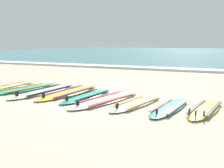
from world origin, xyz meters
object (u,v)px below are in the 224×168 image
Objects in this scene: surfboard_2 at (45,91)px; surfboard_4 at (87,96)px; surfboard_1 at (26,89)px; surfboard_3 at (69,92)px; surfboard_8 at (205,109)px; surfboard_7 at (170,107)px; surfboard_6 at (137,103)px; surfboard_5 at (107,99)px; surfboard_0 at (10,87)px.

surfboard_2 is 1.24× the size of surfboard_4.
surfboard_1 is at bearing 175.49° from surfboard_2.
surfboard_3 is 1.32× the size of surfboard_8.
surfboard_1 is at bearing 173.97° from surfboard_7.
surfboard_6 is (2.87, -0.31, 0.00)m from surfboard_2.
surfboard_1 and surfboard_6 have the same top height.
surfboard_7 is (0.76, -0.10, 0.00)m from surfboard_6.
surfboard_4 and surfboard_5 have the same top height.
surfboard_6 and surfboard_8 have the same top height.
surfboard_2 is at bearing -4.51° from surfboard_1.
surfboard_1 is at bearing 173.36° from surfboard_5.
surfboard_1 is 3.66m from surfboard_6.
surfboard_5 and surfboard_6 have the same top height.
surfboard_6 is 0.77m from surfboard_7.
surfboard_4 is (2.22, -0.17, 0.00)m from surfboard_1.
surfboard_0 is 1.12× the size of surfboard_7.
surfboard_2 is 1.02× the size of surfboard_5.
surfboard_4 is 1.08× the size of surfboard_7.
surfboard_6 is at bearing -7.76° from surfboard_4.
surfboard_2 is 1.33× the size of surfboard_7.
surfboard_4 is at bearing 172.24° from surfboard_6.
surfboard_7 is 0.72m from surfboard_8.
surfboard_7 is (1.55, -0.13, 0.00)m from surfboard_5.
surfboard_0 is at bearing 174.81° from surfboard_6.
surfboard_5 is (2.08, -0.27, 0.00)m from surfboard_2.
surfboard_7 is (2.89, -0.52, 0.00)m from surfboard_3.
surfboard_4 is 2.88m from surfboard_8.
surfboard_8 is (2.88, -0.13, 0.00)m from surfboard_4.
surfboard_0 and surfboard_2 have the same top height.
surfboard_4 is 2.20m from surfboard_7.
surfboard_0 is at bearing 174.49° from surfboard_7.
surfboard_7 is at bearing -6.36° from surfboard_2.
surfboard_0 is 1.46m from surfboard_2.
surfboard_6 is (0.79, -0.03, 0.00)m from surfboard_5.
surfboard_8 is at bearing -3.20° from surfboard_2.
surfboard_1 is 0.92× the size of surfboard_3.
surfboard_3 is 1.24× the size of surfboard_6.
surfboard_1 is at bearing -177.72° from surfboard_3.
surfboard_3 and surfboard_6 have the same top height.
surfboard_2 and surfboard_6 have the same top height.
surfboard_4 is at bearing 172.39° from surfboard_7.
surfboard_7 is at bearing -7.61° from surfboard_4.
surfboard_2 is 2.88m from surfboard_6.
surfboard_1 is 1.14× the size of surfboard_4.
surfboard_8 is (3.59, -0.36, 0.00)m from surfboard_3.
surfboard_0 and surfboard_6 have the same top height.
surfboard_1 is 2.87m from surfboard_5.
surfboard_2 is 1.00× the size of surfboard_3.
surfboard_6 is 1.07× the size of surfboard_7.
surfboard_5 is at bearing -16.29° from surfboard_3.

